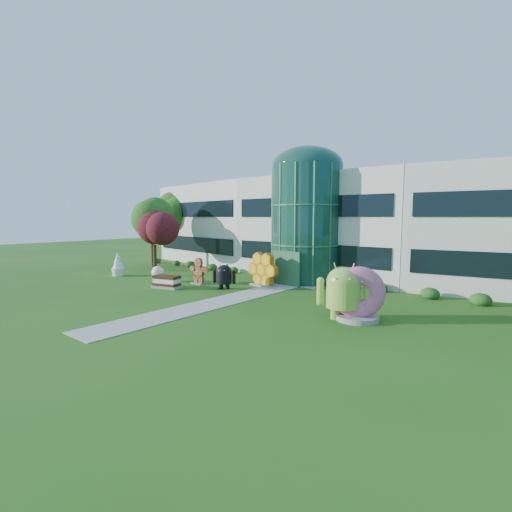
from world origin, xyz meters
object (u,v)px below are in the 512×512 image
Objects in this scene: android_black at (224,275)px; gingerbread at (199,271)px; donut at (358,293)px; android_green at (344,289)px.

gingerbread reaches higher than android_black.
gingerbread is (-14.77, 2.00, -0.38)m from donut.
android_green is at bearing -9.77° from gingerbread.
android_black is at bearing -4.71° from gingerbread.
android_green reaches higher than gingerbread.
gingerbread is at bearing 139.86° from donut.
android_green is 0.78m from donut.
android_green is at bearing 176.58° from donut.
android_green reaches higher than donut.
donut is at bearing -7.97° from gingerbread.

